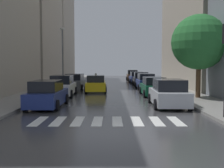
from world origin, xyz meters
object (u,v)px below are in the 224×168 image
parked_car_right_nearest (169,94)px  street_tree_right (199,42)px  parked_car_right_fourth (141,79)px  parked_car_right_third (146,82)px  parked_car_right_fifth (137,78)px  parked_car_right_second (154,87)px  parked_car_right_sixth (133,76)px  taxi_midroad (96,84)px  parked_car_left_third (75,82)px  lamp_post_left (63,53)px  parked_car_left_second (63,86)px  parked_car_left_nearest (48,95)px

parked_car_right_nearest → street_tree_right: street_tree_right is taller
parked_car_right_nearest → parked_car_right_fourth: (0.20, 18.17, 0.01)m
parked_car_right_third → parked_car_right_fifth: parked_car_right_third is taller
parked_car_right_second → parked_car_right_sixth: parked_car_right_sixth is taller
street_tree_right → taxi_midroad: bearing=142.6°
parked_car_left_third → parked_car_right_fourth: parked_car_right_fourth is taller
parked_car_right_fourth → parked_car_right_fifth: (-0.11, 5.50, -0.03)m
parked_car_right_third → lamp_post_left: size_ratio=0.70×
parked_car_right_second → parked_car_right_fourth: size_ratio=1.03×
parked_car_left_second → lamp_post_left: bearing=9.0°
parked_car_left_nearest → parked_car_right_fifth: (7.59, 23.98, 0.01)m
parked_car_left_nearest → taxi_midroad: size_ratio=0.98×
parked_car_left_second → taxi_midroad: size_ratio=0.99×
parked_car_right_second → street_tree_right: 5.27m
parked_car_right_nearest → parked_car_right_second: parked_car_right_nearest is taller
parked_car_left_third → taxi_midroad: bearing=-136.3°
parked_car_left_nearest → street_tree_right: 11.70m
parked_car_left_third → lamp_post_left: lamp_post_left is taller
parked_car_right_second → parked_car_right_sixth: bearing=-0.6°
taxi_midroad → parked_car_left_nearest: bearing=164.4°
parked_car_right_nearest → lamp_post_left: (-9.30, 14.86, 3.28)m
parked_car_right_third → street_tree_right: size_ratio=0.76×
parked_car_right_fourth → street_tree_right: 15.29m
parked_car_left_nearest → parked_car_right_third: parked_car_right_third is taller
parked_car_left_second → parked_car_right_sixth: (7.73, 24.41, 0.03)m
parked_car_right_fifth → parked_car_right_nearest: bearing=177.6°
parked_car_right_second → street_tree_right: street_tree_right is taller
taxi_midroad → parked_car_left_third: bearing=39.2°
taxi_midroad → parked_car_right_third: bearing=-62.9°
parked_car_right_fifth → taxi_midroad: taxi_midroad is taller
parked_car_left_nearest → parked_car_right_third: bearing=-30.1°
parked_car_right_third → parked_car_right_fourth: 5.50m
taxi_midroad → street_tree_right: bearing=-129.6°
parked_car_right_third → parked_car_right_fourth: bearing=-0.7°
parked_car_left_third → parked_car_right_third: 7.68m
parked_car_right_fifth → parked_car_right_sixth: size_ratio=0.98×
street_tree_right → parked_car_right_fourth: bearing=100.7°
parked_car_right_second → lamp_post_left: 13.23m
parked_car_left_nearest → parked_car_left_third: (-0.04, 12.77, 0.02)m
parked_car_left_third → parked_car_right_third: size_ratio=0.98×
parked_car_left_second → lamp_post_left: 9.58m
parked_car_left_third → parked_car_right_third: (7.68, 0.21, 0.01)m
parked_car_right_third → taxi_midroad: bearing=119.2°
parked_car_left_second → parked_car_right_fifth: (7.81, 17.68, -0.04)m
parked_car_left_nearest → street_tree_right: (10.47, 3.85, 3.52)m
parked_car_right_fifth → taxi_midroad: 14.89m
parked_car_left_nearest → lamp_post_left: bearing=7.1°
taxi_midroad → parked_car_right_second: bearing=-128.0°
parked_car_left_nearest → parked_car_right_second: parked_car_left_nearest is taller
parked_car_right_fourth → lamp_post_left: size_ratio=0.63×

